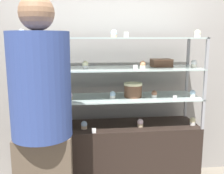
% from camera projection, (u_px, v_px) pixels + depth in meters
% --- Properties ---
extents(back_wall, '(8.00, 0.05, 2.60)m').
position_uv_depth(back_wall, '(108.00, 54.00, 2.66)').
color(back_wall, gray).
rests_on(back_wall, ground_plane).
extents(display_base, '(1.60, 0.42, 0.67)m').
position_uv_depth(display_base, '(112.00, 158.00, 2.50)').
color(display_base, black).
rests_on(display_base, ground_plane).
extents(display_riser_lower, '(1.60, 0.42, 0.27)m').
position_uv_depth(display_riser_lower, '(112.00, 99.00, 2.39)').
color(display_riser_lower, '#99999E').
rests_on(display_riser_lower, display_base).
extents(display_riser_middle, '(1.60, 0.42, 0.27)m').
position_uv_depth(display_riser_middle, '(112.00, 70.00, 2.34)').
color(display_riser_middle, '#99999E').
rests_on(display_riser_middle, display_riser_lower).
extents(display_riser_upper, '(1.60, 0.42, 0.27)m').
position_uv_depth(display_riser_upper, '(112.00, 39.00, 2.29)').
color(display_riser_upper, '#99999E').
rests_on(display_riser_upper, display_riser_middle).
extents(layer_cake_centerpiece, '(0.17, 0.17, 0.13)m').
position_uv_depth(layer_cake_centerpiece, '(133.00, 90.00, 2.38)').
color(layer_cake_centerpiece, brown).
rests_on(layer_cake_centerpiece, display_riser_lower).
extents(sheet_cake_frosted, '(0.19, 0.15, 0.07)m').
position_uv_depth(sheet_cake_frosted, '(161.00, 63.00, 2.43)').
color(sheet_cake_frosted, brown).
rests_on(sheet_cake_frosted, display_riser_middle).
extents(cupcake_0, '(0.06, 0.06, 0.07)m').
position_uv_depth(cupcake_0, '(27.00, 127.00, 2.29)').
color(cupcake_0, '#CCB28C').
rests_on(cupcake_0, display_base).
extents(cupcake_1, '(0.06, 0.06, 0.07)m').
position_uv_depth(cupcake_1, '(84.00, 125.00, 2.33)').
color(cupcake_1, '#CCB28C').
rests_on(cupcake_1, display_base).
extents(cupcake_2, '(0.06, 0.06, 0.07)m').
position_uv_depth(cupcake_2, '(140.00, 123.00, 2.39)').
color(cupcake_2, '#CCB28C').
rests_on(cupcake_2, display_base).
extents(cupcake_3, '(0.06, 0.06, 0.07)m').
position_uv_depth(cupcake_3, '(193.00, 121.00, 2.44)').
color(cupcake_3, white).
rests_on(cupcake_3, display_base).
extents(price_tag_0, '(0.04, 0.00, 0.04)m').
position_uv_depth(price_tag_0, '(94.00, 131.00, 2.23)').
color(price_tag_0, white).
rests_on(price_tag_0, display_base).
extents(cupcake_4, '(0.05, 0.05, 0.07)m').
position_uv_depth(cupcake_4, '(28.00, 97.00, 2.25)').
color(cupcake_4, '#CCB28C').
rests_on(cupcake_4, display_riser_lower).
extents(cupcake_5, '(0.05, 0.05, 0.07)m').
position_uv_depth(cupcake_5, '(70.00, 96.00, 2.29)').
color(cupcake_5, '#CCB28C').
rests_on(cupcake_5, display_riser_lower).
extents(cupcake_6, '(0.05, 0.05, 0.07)m').
position_uv_depth(cupcake_6, '(113.00, 95.00, 2.33)').
color(cupcake_6, white).
rests_on(cupcake_6, display_riser_lower).
extents(cupcake_7, '(0.05, 0.05, 0.07)m').
position_uv_depth(cupcake_7, '(154.00, 94.00, 2.36)').
color(cupcake_7, white).
rests_on(cupcake_7, display_riser_lower).
extents(cupcake_8, '(0.05, 0.05, 0.07)m').
position_uv_depth(cupcake_8, '(193.00, 94.00, 2.39)').
color(cupcake_8, white).
rests_on(cupcake_8, display_riser_lower).
extents(price_tag_1, '(0.04, 0.00, 0.04)m').
position_uv_depth(price_tag_1, '(175.00, 98.00, 2.26)').
color(price_tag_1, white).
rests_on(price_tag_1, display_riser_lower).
extents(cupcake_9, '(0.05, 0.05, 0.07)m').
position_uv_depth(cupcake_9, '(26.00, 66.00, 2.21)').
color(cupcake_9, '#CCB28C').
rests_on(cupcake_9, display_riser_middle).
extents(cupcake_10, '(0.05, 0.05, 0.07)m').
position_uv_depth(cupcake_10, '(85.00, 65.00, 2.26)').
color(cupcake_10, white).
rests_on(cupcake_10, display_riser_middle).
extents(cupcake_11, '(0.05, 0.05, 0.07)m').
position_uv_depth(cupcake_11, '(143.00, 65.00, 2.27)').
color(cupcake_11, beige).
rests_on(cupcake_11, display_riser_middle).
extents(cupcake_12, '(0.05, 0.05, 0.07)m').
position_uv_depth(cupcake_12, '(194.00, 64.00, 2.36)').
color(cupcake_12, beige).
rests_on(cupcake_12, display_riser_middle).
extents(price_tag_2, '(0.04, 0.00, 0.04)m').
position_uv_depth(price_tag_2, '(135.00, 67.00, 2.17)').
color(price_tag_2, white).
rests_on(price_tag_2, display_riser_middle).
extents(cupcake_13, '(0.05, 0.05, 0.06)m').
position_uv_depth(cupcake_13, '(22.00, 33.00, 2.09)').
color(cupcake_13, beige).
rests_on(cupcake_13, display_riser_upper).
extents(cupcake_14, '(0.05, 0.05, 0.06)m').
position_uv_depth(cupcake_14, '(114.00, 34.00, 2.22)').
color(cupcake_14, '#CCB28C').
rests_on(cupcake_14, display_riser_upper).
extents(cupcake_15, '(0.05, 0.05, 0.06)m').
position_uv_depth(cupcake_15, '(197.00, 34.00, 2.27)').
color(cupcake_15, white).
rests_on(cupcake_15, display_riser_upper).
extents(price_tag_3, '(0.04, 0.00, 0.04)m').
position_uv_depth(price_tag_3, '(126.00, 35.00, 2.11)').
color(price_tag_3, white).
rests_on(price_tag_3, display_riser_upper).
extents(donut_glazed, '(0.15, 0.15, 0.04)m').
position_uv_depth(donut_glazed, '(57.00, 35.00, 2.27)').
color(donut_glazed, brown).
rests_on(donut_glazed, display_riser_upper).
extents(customer_figure, '(0.40, 0.40, 1.73)m').
position_uv_depth(customer_figure, '(42.00, 118.00, 1.78)').
color(customer_figure, brown).
rests_on(customer_figure, ground_plane).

